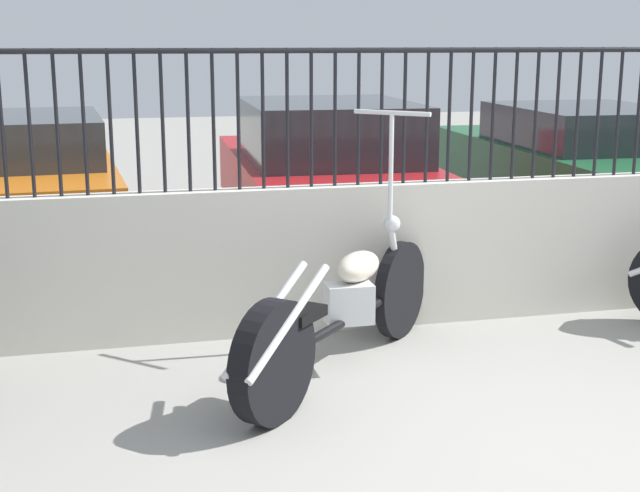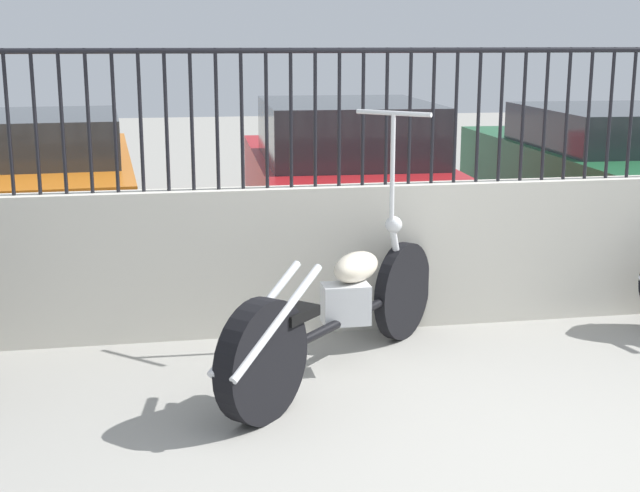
# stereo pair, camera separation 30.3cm
# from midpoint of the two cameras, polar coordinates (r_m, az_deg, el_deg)

# --- Properties ---
(ground_plane) EXTENTS (40.00, 40.00, 0.00)m
(ground_plane) POSITION_cam_midpoint_polar(r_m,az_deg,el_deg) (4.43, 12.70, -13.57)
(ground_plane) COLOR gray
(low_wall) EXTENTS (9.86, 0.18, 1.00)m
(low_wall) POSITION_cam_midpoint_polar(r_m,az_deg,el_deg) (6.24, 3.86, -0.51)
(low_wall) COLOR beige
(low_wall) RESTS_ON ground_plane
(fence_railing) EXTENTS (9.86, 0.04, 0.91)m
(fence_railing) POSITION_cam_midpoint_polar(r_m,az_deg,el_deg) (6.08, 4.01, 9.45)
(fence_railing) COLOR black
(fence_railing) RESTS_ON low_wall
(motorcycle_black) EXTENTS (1.64, 1.74, 1.54)m
(motorcycle_black) POSITION_cam_midpoint_polar(r_m,az_deg,el_deg) (5.19, -0.73, -4.53)
(motorcycle_black) COLOR black
(motorcycle_black) RESTS_ON ground_plane
(car_orange) EXTENTS (2.11, 4.02, 1.32)m
(car_orange) POSITION_cam_midpoint_polar(r_m,az_deg,el_deg) (8.57, -20.52, 3.61)
(car_orange) COLOR black
(car_orange) RESTS_ON ground_plane
(car_red) EXTENTS (1.91, 4.31, 1.39)m
(car_red) POSITION_cam_midpoint_polar(r_m,az_deg,el_deg) (8.77, -0.66, 4.73)
(car_red) COLOR black
(car_red) RESTS_ON ground_plane
(car_green) EXTENTS (1.93, 4.45, 1.28)m
(car_green) POSITION_cam_midpoint_polar(r_m,az_deg,el_deg) (10.00, 15.35, 5.11)
(car_green) COLOR black
(car_green) RESTS_ON ground_plane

